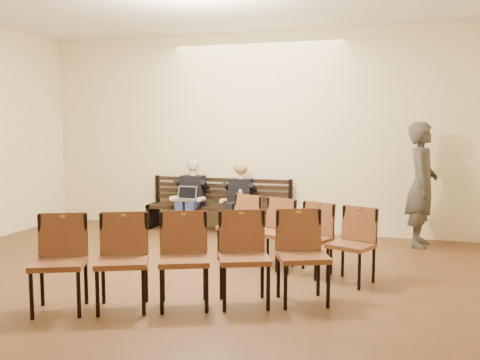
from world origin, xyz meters
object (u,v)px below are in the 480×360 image
at_px(seated_man, 191,197).
at_px(bag, 240,225).
at_px(bench, 218,219).
at_px(chair_row_back, 184,260).
at_px(seated_woman, 239,202).
at_px(chair_row_front, 290,236).
at_px(laptop, 184,201).
at_px(water_bottle, 240,203).
at_px(passerby, 422,175).

bearing_deg(seated_man, bag, 14.58).
bearing_deg(bench, chair_row_back, -76.09).
bearing_deg(seated_woman, chair_row_front, -57.06).
xyz_separation_m(seated_woman, laptop, (-0.92, -0.23, 0.02)).
bearing_deg(bag, seated_woman, -79.37).
relative_size(seated_woman, chair_row_front, 0.50).
relative_size(seated_woman, chair_row_back, 0.37).
height_order(laptop, bag, laptop).
bearing_deg(bench, chair_row_front, -50.91).
bearing_deg(water_bottle, seated_woman, 112.37).
relative_size(bench, laptop, 7.52).
relative_size(bench, seated_woman, 2.34).
height_order(seated_man, passerby, passerby).
distance_m(seated_man, chair_row_back, 3.95).
height_order(passerby, chair_row_back, passerby).
relative_size(bench, chair_row_back, 0.86).
relative_size(passerby, chair_row_back, 0.73).
distance_m(passerby, chair_row_front, 2.67).
bearing_deg(chair_row_front, water_bottle, 146.61).
relative_size(water_bottle, chair_row_back, 0.08).
distance_m(laptop, chair_row_front, 2.85).
relative_size(bag, chair_row_back, 0.11).
height_order(water_bottle, passerby, passerby).
bearing_deg(seated_man, bench, 14.64).
relative_size(seated_man, bag, 3.69).
xyz_separation_m(seated_man, chair_row_back, (1.40, -3.69, -0.12)).
bearing_deg(chair_row_back, chair_row_front, 42.17).
relative_size(seated_man, chair_row_front, 0.55).
relative_size(seated_man, laptop, 3.53).
distance_m(laptop, water_bottle, 1.01).
distance_m(seated_man, bag, 1.00).
distance_m(seated_man, water_bottle, 0.99).
distance_m(water_bottle, bag, 0.63).
xyz_separation_m(bag, chair_row_front, (1.34, -2.23, 0.33)).
bearing_deg(laptop, chair_row_back, -74.95).
bearing_deg(laptop, water_bottle, -6.19).
xyz_separation_m(water_bottle, passerby, (2.88, 0.17, 0.54)).
bearing_deg(chair_row_front, passerby, 72.43).
xyz_separation_m(bench, chair_row_front, (1.73, -2.13, 0.23)).
bearing_deg(bench, bag, 14.51).
bearing_deg(laptop, bench, 27.32).
distance_m(laptop, chair_row_back, 3.76).
distance_m(seated_woman, water_bottle, 0.22).
height_order(seated_man, chair_row_front, seated_man).
xyz_separation_m(bag, chair_row_back, (0.56, -3.91, 0.37)).
bearing_deg(chair_row_front, chair_row_back, -92.29).
distance_m(seated_woman, chair_row_front, 2.39).
relative_size(seated_woman, bag, 3.36).
relative_size(laptop, chair_row_front, 0.16).
relative_size(chair_row_front, chair_row_back, 0.73).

